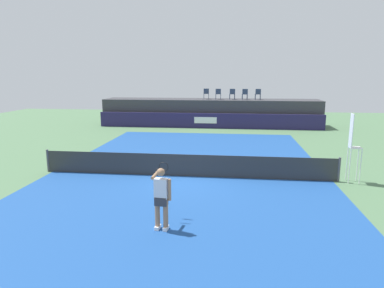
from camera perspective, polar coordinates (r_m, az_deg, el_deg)
ground_plane at (r=17.66m, az=0.37°, el=-2.55°), size 48.00×48.00×0.00m
court_inner at (r=14.79m, az=-0.95°, el=-5.31°), size 12.00×22.00×0.00m
sponsor_wall at (r=27.84m, az=2.81°, el=3.83°), size 18.00×0.22×1.20m
spectator_platform at (r=29.57m, az=3.07°, el=5.24°), size 18.00×2.80×2.20m
spectator_chair_far_left at (r=29.54m, az=2.36°, el=8.35°), size 0.47×0.47×0.89m
spectator_chair_left at (r=29.15m, az=4.34°, el=8.28°), size 0.45×0.45×0.89m
spectator_chair_center at (r=29.17m, az=6.64°, el=8.24°), size 0.47×0.47×0.89m
spectator_chair_right at (r=29.09m, az=8.69°, el=8.18°), size 0.47×0.47×0.89m
spectator_chair_far_right at (r=29.27m, az=10.80°, el=8.13°), size 0.46×0.46×0.89m
umpire_chair at (r=15.05m, az=24.94°, el=0.11°), size 0.46×0.46×2.76m
tennis_net at (r=14.66m, az=-0.95°, el=-3.54°), size 12.40×0.02×0.95m
net_post_near at (r=16.65m, az=-22.63°, el=-2.53°), size 0.10×0.10×1.00m
net_post_far at (r=15.14m, az=23.04°, el=-3.89°), size 0.10×0.10×1.00m
tennis_player at (r=9.66m, az=-5.05°, el=-8.58°), size 0.59×1.18×1.77m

